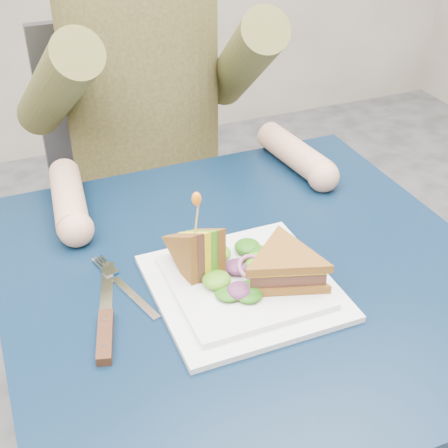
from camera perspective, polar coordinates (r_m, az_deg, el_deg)
name	(u,v)px	position (r m, az deg, el deg)	size (l,w,h in m)	color
table	(248,309)	(1.03, 2.22, -7.77)	(0.75, 0.75, 0.73)	black
chair	(140,181)	(1.61, -7.66, 3.92)	(0.42, 0.40, 0.93)	#47474C
diner	(142,49)	(1.36, -7.52, 15.57)	(0.54, 0.59, 0.74)	brown
plate	(243,285)	(0.93, 1.75, -5.61)	(0.26, 0.26, 0.02)	white
sandwich_flat	(285,267)	(0.91, 5.60, -3.91)	(0.18, 0.18, 0.05)	brown
sandwich_upright	(198,252)	(0.92, -2.39, -2.60)	(0.08, 0.12, 0.12)	brown
fork	(126,288)	(0.95, -8.97, -5.80)	(0.06, 0.18, 0.01)	silver
knife	(105,327)	(0.88, -10.78, -9.23)	(0.08, 0.22, 0.02)	silver
toothpick	(197,216)	(0.88, -2.48, 0.75)	(0.00, 0.00, 0.06)	tan
toothpick_frill	(197,199)	(0.87, -2.53, 2.30)	(0.01, 0.01, 0.02)	orange
lettuce_spill	(244,269)	(0.93, 1.80, -4.16)	(0.15, 0.13, 0.02)	#337A14
onion_ring	(251,267)	(0.92, 2.50, -3.95)	(0.04, 0.04, 0.01)	#9E4C7A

